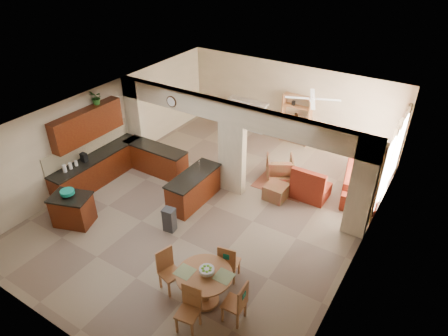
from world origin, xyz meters
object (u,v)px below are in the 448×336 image
Objects in this scene: kitchen_island at (73,210)px; sofa at (361,180)px; armchair at (280,167)px; dining_table at (205,283)px.

kitchen_island is 0.48× the size of sofa.
kitchen_island reaches higher than armchair.
armchair is at bearing 34.00° from kitchen_island.
sofa is 2.46m from armchair.
dining_table is (4.44, -0.28, 0.09)m from kitchen_island.
armchair is (-0.76, 5.24, -0.15)m from dining_table.
dining_table is at bearing 152.84° from sofa.
kitchen_island reaches higher than sofa.
sofa is at bearing 165.58° from armchair.
dining_table is 0.47× the size of sofa.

